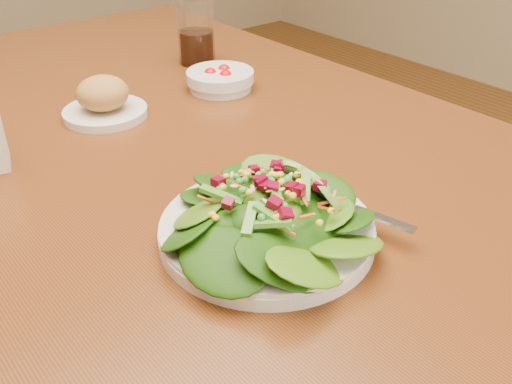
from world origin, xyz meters
The scene contains 5 objects.
dining_table centered at (0.00, 0.00, 0.65)m, with size 0.90×1.40×0.75m.
salad_plate centered at (-0.07, -0.38, 0.78)m, with size 0.26×0.26×0.07m.
bread_plate centered at (-0.07, 0.07, 0.78)m, with size 0.14×0.14×0.07m.
tomato_bowl centered at (0.16, 0.05, 0.77)m, with size 0.13×0.13×0.04m.
drinking_glass centered at (0.22, 0.21, 0.81)m, with size 0.08×0.08×0.14m.
Camera 1 is at (-0.44, -0.80, 1.15)m, focal length 40.00 mm.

